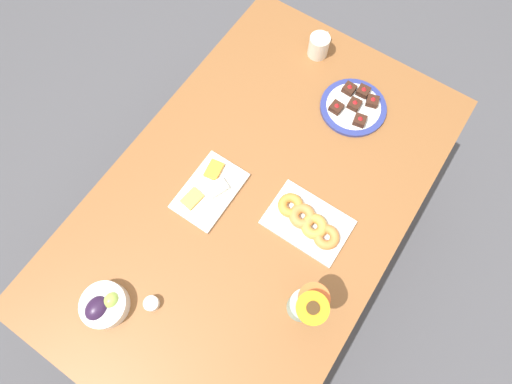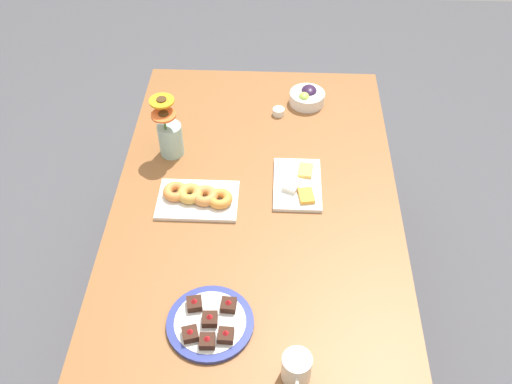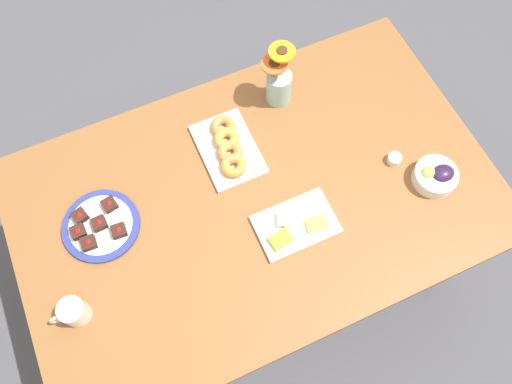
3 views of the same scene
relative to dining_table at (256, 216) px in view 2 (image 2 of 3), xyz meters
The scene contains 9 objects.
ground_plane 0.65m from the dining_table, ahead, with size 6.00×6.00×0.00m, color #4C4C51.
dining_table is the anchor object (origin of this frame).
coffee_mug 0.68m from the dining_table, 11.68° to the left, with size 0.12×0.08×0.09m.
grape_bowl 0.62m from the dining_table, 161.82° to the left, with size 0.15×0.15×0.07m.
cheese_platter 0.19m from the dining_table, 116.78° to the left, with size 0.26×0.17×0.03m.
croissant_platter 0.23m from the dining_table, 85.99° to the right, with size 0.19×0.28×0.05m.
jam_cup_honey 0.51m from the dining_table, behind, with size 0.05×0.05×0.03m.
dessert_plate 0.53m from the dining_table, 12.36° to the right, with size 0.25×0.25×0.05m.
flower_vase 0.44m from the dining_table, 125.55° to the right, with size 0.12×0.11×0.24m.
Camera 2 is at (1.38, 0.06, 2.18)m, focal length 40.00 mm.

